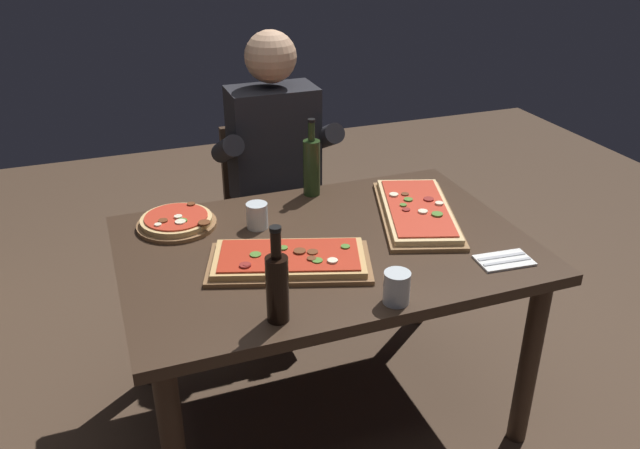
# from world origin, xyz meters

# --- Properties ---
(ground_plane) EXTENTS (6.40, 6.40, 0.00)m
(ground_plane) POSITION_xyz_m (0.00, 0.00, 0.00)
(ground_plane) COLOR #4C3828
(dining_table) EXTENTS (1.40, 0.96, 0.74)m
(dining_table) POSITION_xyz_m (0.00, 0.00, 0.64)
(dining_table) COLOR #3D2B1E
(dining_table) RESTS_ON ground_plane
(pizza_rectangular_front) EXTENTS (0.59, 0.42, 0.05)m
(pizza_rectangular_front) POSITION_xyz_m (-0.16, -0.10, 0.76)
(pizza_rectangular_front) COLOR brown
(pizza_rectangular_front) RESTS_ON dining_table
(pizza_rectangular_left) EXTENTS (0.44, 0.63, 0.05)m
(pizza_rectangular_left) POSITION_xyz_m (0.40, 0.08, 0.76)
(pizza_rectangular_left) COLOR olive
(pizza_rectangular_left) RESTS_ON dining_table
(pizza_round_far) EXTENTS (0.29, 0.29, 0.05)m
(pizza_round_far) POSITION_xyz_m (-0.46, 0.31, 0.76)
(pizza_round_far) COLOR brown
(pizza_round_far) RESTS_ON dining_table
(wine_bottle_dark) EXTENTS (0.07, 0.07, 0.31)m
(wine_bottle_dark) POSITION_xyz_m (0.10, 0.41, 0.86)
(wine_bottle_dark) COLOR #233819
(wine_bottle_dark) RESTS_ON dining_table
(oil_bottle_amber) EXTENTS (0.06, 0.06, 0.30)m
(oil_bottle_amber) POSITION_xyz_m (-0.28, -0.38, 0.85)
(oil_bottle_amber) COLOR black
(oil_bottle_amber) RESTS_ON dining_table
(tumbler_near_camera) EXTENTS (0.08, 0.08, 0.10)m
(tumbler_near_camera) POSITION_xyz_m (0.07, -0.41, 0.78)
(tumbler_near_camera) COLOR silver
(tumbler_near_camera) RESTS_ON dining_table
(tumbler_far_side) EXTENTS (0.08, 0.08, 0.09)m
(tumbler_far_side) POSITION_xyz_m (-0.19, 0.20, 0.79)
(tumbler_far_side) COLOR silver
(tumbler_far_side) RESTS_ON dining_table
(napkin_cutlery_set) EXTENTS (0.19, 0.12, 0.01)m
(napkin_cutlery_set) POSITION_xyz_m (0.51, -0.32, 0.74)
(napkin_cutlery_set) COLOR white
(napkin_cutlery_set) RESTS_ON dining_table
(diner_chair) EXTENTS (0.44, 0.44, 0.87)m
(diner_chair) POSITION_xyz_m (0.05, 0.86, 0.49)
(diner_chair) COLOR #3D2B1E
(diner_chair) RESTS_ON ground_plane
(seated_diner) EXTENTS (0.53, 0.41, 1.33)m
(seated_diner) POSITION_xyz_m (0.05, 0.74, 0.74)
(seated_diner) COLOR #23232D
(seated_diner) RESTS_ON ground_plane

